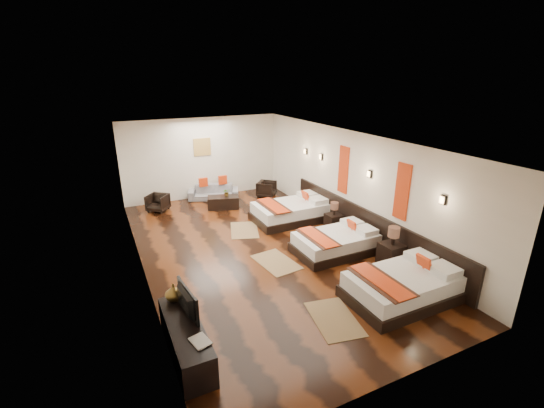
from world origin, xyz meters
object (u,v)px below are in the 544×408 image
tv (183,302)px  figurine (174,292)px  bed_near (403,286)px  nightstand_a (391,252)px  table_plant (227,192)px  coffee_table (223,202)px  bed_far (291,211)px  sofa (214,192)px  armchair_left (158,203)px  armchair_right (267,189)px  bed_mid (336,242)px  nightstand_b (334,220)px  book (193,345)px  tv_console (186,339)px

tv → figurine: tv is taller
bed_near → nightstand_a: nightstand_a is taller
table_plant → nightstand_a: bearing=-68.4°
table_plant → coffee_table: bearing=-178.4°
bed_far → figurine: bearing=-140.1°
sofa → armchair_left: (-1.98, -0.37, 0.02)m
tv → table_plant: tv is taller
bed_far → sofa: bed_far is taller
armchair_right → coffee_table: (-1.80, -0.48, -0.08)m
bed_mid → coffee_table: bed_mid is taller
nightstand_b → bed_mid: bearing=-122.1°
armchair_left → table_plant: (2.11, -0.67, 0.25)m
bed_mid → sofa: size_ratio=1.16×
bed_far → figurine: figurine is taller
nightstand_a → book: bearing=-165.1°
bed_mid → nightstand_a: bearing=-55.8°
bed_mid → sofa: bearing=105.8°
nightstand_a → book: 5.12m
figurine → coffee_table: 6.07m
nightstand_a → nightstand_b: (-0.00, 2.30, -0.05)m
figurine → sofa: figurine is taller
tv_console → coffee_table: size_ratio=1.80×
bed_mid → tv_console: size_ratio=1.12×
bed_near → figurine: figurine is taller
nightstand_a → tv_console: bearing=-170.9°
armchair_left → table_plant: 2.23m
bed_near → sofa: bed_near is taller
bed_far → tv_console: (-4.20, -4.24, -0.01)m
bed_far → book: 6.35m
book → tv: bearing=86.3°
coffee_table → bed_near: bearing=-77.0°
bed_near → armchair_right: 6.97m
nightstand_a → tv: tv is taller
book → armchair_left: book is taller
tv → book: size_ratio=2.63×
bed_mid → nightstand_b: nightstand_b is taller
nightstand_b → armchair_right: bearing=97.2°
tv → armchair_left: (0.67, 6.57, -0.51)m
armchair_right → sofa: bearing=116.0°
figurine → table_plant: size_ratio=1.20×
bed_far → armchair_left: (-3.48, 2.58, -0.01)m
bed_near → coffee_table: bearing=103.0°
figurine → book: bearing=-90.0°
bed_near → nightstand_b: bed_near is taller
coffee_table → table_plant: table_plant is taller
nightstand_b → book: nightstand_b is taller
bed_near → armchair_right: (0.30, 6.96, -0.00)m
bed_near → figurine: (-4.20, 1.06, 0.42)m
bed_mid → figurine: bearing=-164.3°
book → coffee_table: bearing=67.9°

